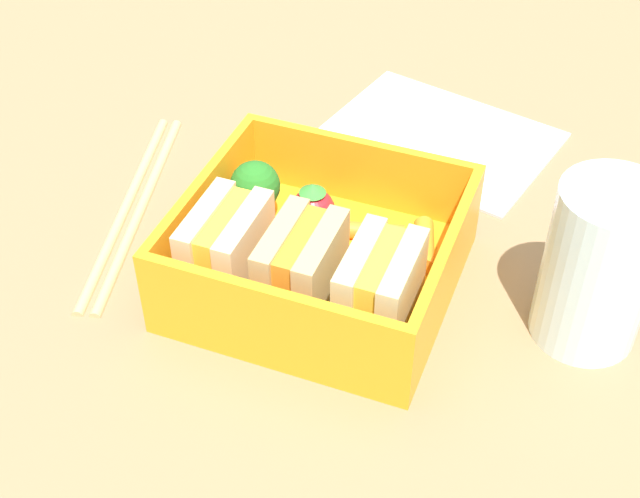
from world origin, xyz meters
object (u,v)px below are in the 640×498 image
at_px(folded_napkin, 439,136).
at_px(carrot_stick_left, 366,231).
at_px(sandwich_center_left, 301,268).
at_px(drinking_glass, 598,266).
at_px(broccoli_floret, 255,187).
at_px(strawberry_far_left, 313,209).
at_px(carrot_stick_far_left, 424,245).
at_px(sandwich_left, 380,289).
at_px(sandwich_center, 226,248).
at_px(chopstick_pair, 133,204).

bearing_deg(folded_napkin, carrot_stick_left, 85.95).
relative_size(sandwich_center_left, drinking_glass, 0.59).
bearing_deg(broccoli_floret, strawberry_far_left, -170.48).
relative_size(carrot_stick_far_left, carrot_stick_left, 0.86).
distance_m(sandwich_left, strawberry_far_left, 0.09).
height_order(sandwich_center_left, carrot_stick_far_left, sandwich_center_left).
relative_size(sandwich_center_left, sandwich_center, 1.00).
bearing_deg(drinking_glass, sandwich_center, 13.26).
bearing_deg(sandwich_left, carrot_stick_far_left, -96.84).
relative_size(carrot_stick_far_left, strawberry_far_left, 1.19).
bearing_deg(drinking_glass, sandwich_center_left, 17.03).
height_order(sandwich_left, carrot_stick_left, sandwich_left).
distance_m(sandwich_center_left, sandwich_center, 0.05).
bearing_deg(carrot_stick_left, carrot_stick_far_left, 179.30).
xyz_separation_m(drinking_glass, folded_napkin, (0.13, -0.15, -0.05)).
bearing_deg(folded_napkin, carrot_stick_far_left, 101.33).
distance_m(sandwich_left, broccoli_floret, 0.11).
relative_size(sandwich_left, strawberry_far_left, 1.70).
bearing_deg(carrot_stick_left, sandwich_center_left, 75.79).
xyz_separation_m(sandwich_center_left, strawberry_far_left, (0.02, -0.06, -0.01)).
xyz_separation_m(sandwich_left, sandwich_center, (0.09, 0.00, 0.00)).
height_order(sandwich_center_left, strawberry_far_left, sandwich_center_left).
xyz_separation_m(sandwich_center_left, broccoli_floret, (0.05, -0.06, 0.00)).
distance_m(sandwich_center, drinking_glass, 0.20).
bearing_deg(carrot_stick_left, folded_napkin, -94.05).
xyz_separation_m(sandwich_left, drinking_glass, (-0.11, -0.05, 0.01)).
height_order(carrot_stick_far_left, broccoli_floret, broccoli_floret).
bearing_deg(sandwich_left, sandwich_center_left, 0.00).
distance_m(sandwich_left, carrot_stick_far_left, 0.07).
relative_size(sandwich_left, chopstick_pair, 0.29).
height_order(sandwich_center_left, carrot_stick_left, sandwich_center_left).
relative_size(carrot_stick_left, drinking_glass, 0.48).
height_order(sandwich_center_left, drinking_glass, drinking_glass).
bearing_deg(sandwich_center, carrot_stick_far_left, -147.07).
bearing_deg(sandwich_center_left, strawberry_far_left, -74.10).
relative_size(sandwich_center_left, broccoli_floret, 1.34).
relative_size(broccoli_floret, folded_napkin, 0.27).
bearing_deg(carrot_stick_left, chopstick_pair, 5.19).
relative_size(carrot_stick_left, broccoli_floret, 1.09).
relative_size(sandwich_center, drinking_glass, 0.59).
xyz_separation_m(sandwich_left, chopstick_pair, (0.19, -0.05, -0.03)).
bearing_deg(sandwich_left, strawberry_far_left, -44.31).
height_order(carrot_stick_far_left, chopstick_pair, carrot_stick_far_left).
height_order(carrot_stick_left, broccoli_floret, broccoli_floret).
height_order(sandwich_left, sandwich_center, same).
xyz_separation_m(carrot_stick_left, chopstick_pair, (0.16, 0.01, -0.01)).
xyz_separation_m(sandwich_center, drinking_glass, (-0.20, -0.05, 0.01)).
bearing_deg(broccoli_floret, sandwich_left, 150.47).
relative_size(strawberry_far_left, folded_napkin, 0.22).
bearing_deg(carrot_stick_far_left, carrot_stick_left, -0.70).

